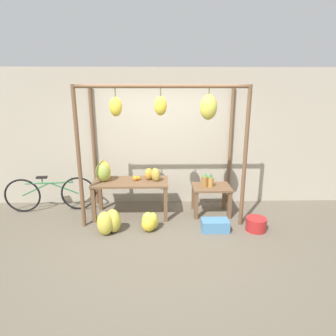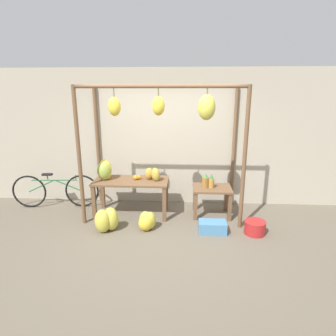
{
  "view_description": "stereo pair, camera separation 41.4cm",
  "coord_description": "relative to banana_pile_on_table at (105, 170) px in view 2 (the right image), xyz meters",
  "views": [
    {
      "loc": [
        -0.01,
        -4.19,
        2.33
      ],
      "look_at": [
        0.1,
        0.88,
        0.95
      ],
      "focal_mm": 30.0,
      "sensor_mm": 36.0,
      "label": 1
    },
    {
      "loc": [
        0.41,
        -4.19,
        2.33
      ],
      "look_at": [
        0.1,
        0.88,
        0.95
      ],
      "focal_mm": 30.0,
      "sensor_mm": 36.0,
      "label": 2
    }
  ],
  "objects": [
    {
      "name": "stall_awning",
      "position": [
        1.22,
        -0.21,
        0.86
      ],
      "size": [
        2.89,
        1.23,
        2.45
      ],
      "color": "brown",
      "rests_on": "ground_plane"
    },
    {
      "name": "banana_pile_ground_left",
      "position": [
        0.19,
        -0.7,
        -0.69
      ],
      "size": [
        0.49,
        0.46,
        0.41
      ],
      "color": "gold",
      "rests_on": "ground_plane"
    },
    {
      "name": "ground_plane",
      "position": [
        1.1,
        -0.88,
        -0.89
      ],
      "size": [
        20.0,
        20.0,
        0.0
      ],
      "primitive_type": "plane",
      "color": "#665B4C"
    },
    {
      "name": "fruit_crate_white",
      "position": [
        2.01,
        -0.67,
        -0.79
      ],
      "size": [
        0.47,
        0.27,
        0.2
      ],
      "color": "#4C84B2",
      "rests_on": "ground_plane"
    },
    {
      "name": "banana_pile_ground_right",
      "position": [
        0.88,
        -0.62,
        -0.74
      ],
      "size": [
        0.38,
        0.4,
        0.32
      ],
      "color": "gold",
      "rests_on": "ground_plane"
    },
    {
      "name": "pineapple_cluster",
      "position": [
        1.96,
        0.03,
        -0.2
      ],
      "size": [
        0.23,
        0.13,
        0.29
      ],
      "color": "#B27F38",
      "rests_on": "display_table_side"
    },
    {
      "name": "display_table_side",
      "position": [
        2.05,
        0.04,
        -0.45
      ],
      "size": [
        0.73,
        0.57,
        0.57
      ],
      "color": "brown",
      "rests_on": "ground_plane"
    },
    {
      "name": "orange_pile",
      "position": [
        0.6,
        0.03,
        -0.15
      ],
      "size": [
        0.14,
        0.12,
        0.09
      ],
      "color": "orange",
      "rests_on": "display_table_main"
    },
    {
      "name": "display_table_main",
      "position": [
        0.5,
        -0.01,
        -0.3
      ],
      "size": [
        1.41,
        0.67,
        0.7
      ],
      "color": "brown",
      "rests_on": "ground_plane"
    },
    {
      "name": "shop_wall_back",
      "position": [
        1.1,
        0.72,
        0.51
      ],
      "size": [
        8.0,
        0.08,
        2.8
      ],
      "color": "#B2A893",
      "rests_on": "ground_plane"
    },
    {
      "name": "banana_pile_on_table",
      "position": [
        0.0,
        0.0,
        0.0
      ],
      "size": [
        0.36,
        0.38,
        0.39
      ],
      "color": "yellow",
      "rests_on": "display_table_main"
    },
    {
      "name": "blue_bucket",
      "position": [
        2.72,
        -0.67,
        -0.78
      ],
      "size": [
        0.35,
        0.35,
        0.22
      ],
      "color": "#AD2323",
      "rests_on": "ground_plane"
    },
    {
      "name": "papaya_pile",
      "position": [
        0.93,
        0.01,
        -0.07
      ],
      "size": [
        0.35,
        0.31,
        0.25
      ],
      "color": "#B2993D",
      "rests_on": "display_table_main"
    },
    {
      "name": "parked_bicycle",
      "position": [
        -1.14,
        0.25,
        -0.53
      ],
      "size": [
        1.76,
        0.2,
        0.73
      ],
      "color": "black",
      "rests_on": "ground_plane"
    }
  ]
}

